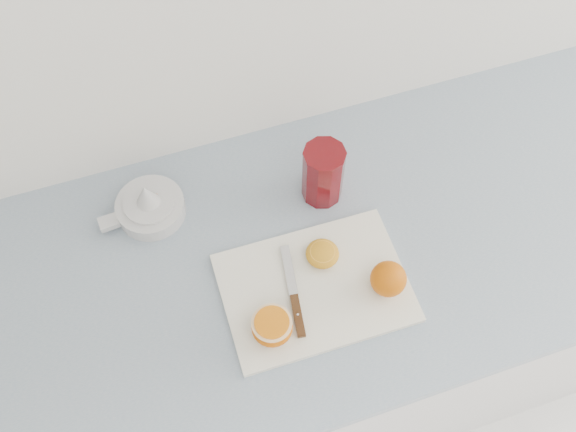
{
  "coord_description": "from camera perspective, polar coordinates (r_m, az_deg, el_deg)",
  "views": [
    {
      "loc": [
        -0.33,
        1.19,
        1.97
      ],
      "look_at": [
        -0.15,
        1.74,
        0.96
      ],
      "focal_mm": 40.0,
      "sensor_mm": 36.0,
      "label": 1
    }
  ],
  "objects": [
    {
      "name": "paring_knife",
      "position": [
        1.14,
        0.73,
        -8.12
      ],
      "size": [
        0.04,
        0.18,
        0.01
      ],
      "color": "#462410",
      "rests_on": "cutting_board"
    },
    {
      "name": "red_tumbler",
      "position": [
        1.22,
        3.12,
        3.64
      ],
      "size": [
        0.08,
        0.08,
        0.13
      ],
      "color": "#630B0F",
      "rests_on": "counter"
    },
    {
      "name": "squeezed_shell",
      "position": [
        1.18,
        3.07,
        -3.35
      ],
      "size": [
        0.06,
        0.06,
        0.03
      ],
      "color": "orange",
      "rests_on": "cutting_board"
    },
    {
      "name": "counter",
      "position": [
        1.61,
        -0.03,
        -10.67
      ],
      "size": [
        2.29,
        0.64,
        0.89
      ],
      "color": "white",
      "rests_on": "ground"
    },
    {
      "name": "cutting_board",
      "position": [
        1.17,
        2.41,
        -6.4
      ],
      "size": [
        0.34,
        0.24,
        0.01
      ],
      "primitive_type": "cube",
      "rotation": [
        0.0,
        0.0,
        -0.02
      ],
      "color": "white",
      "rests_on": "counter"
    },
    {
      "name": "whole_orange",
      "position": [
        1.15,
        8.91,
        -5.55
      ],
      "size": [
        0.07,
        0.07,
        0.07
      ],
      "color": "#CB540B",
      "rests_on": "cutting_board"
    },
    {
      "name": "half_orange",
      "position": [
        1.11,
        -1.43,
        -9.81
      ],
      "size": [
        0.07,
        0.07,
        0.04
      ],
      "color": "#CB540B",
      "rests_on": "cutting_board"
    },
    {
      "name": "citrus_juicer",
      "position": [
        1.26,
        -12.23,
        0.88
      ],
      "size": [
        0.17,
        0.13,
        0.09
      ],
      "color": "silver",
      "rests_on": "counter"
    }
  ]
}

